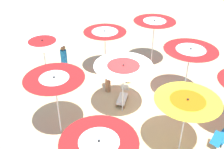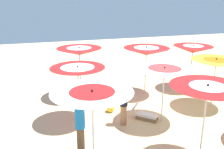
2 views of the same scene
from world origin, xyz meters
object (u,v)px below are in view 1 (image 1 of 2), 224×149
at_px(beach_umbrella_0, 43,45).
at_px(beach_umbrella_3, 105,34).
at_px(beach_umbrella_4, 123,70).
at_px(beachgoer_1, 108,75).
at_px(beach_umbrella_1, 55,82).
at_px(beachgoer_0, 64,62).
at_px(beach_umbrella_7, 190,53).
at_px(lounger_1, 222,137).
at_px(beach_umbrella_6, 154,24).
at_px(beach_ball, 128,79).
at_px(lounger_0, 123,97).
at_px(beach_umbrella_2, 99,146).
at_px(beach_umbrella_5, 187,104).

relative_size(beach_umbrella_0, beach_umbrella_3, 1.07).
height_order(beach_umbrella_4, beachgoer_1, beach_umbrella_4).
distance_m(beach_umbrella_1, beachgoer_0, 3.78).
xyz_separation_m(beach_umbrella_4, beach_umbrella_7, (-0.54, -2.80, 0.20)).
bearing_deg(lounger_1, beach_umbrella_1, 130.69).
distance_m(beach_umbrella_6, beach_umbrella_7, 3.15).
relative_size(beach_umbrella_1, beach_umbrella_6, 0.99).
relative_size(beachgoer_0, beach_ball, 5.32).
height_order(beach_umbrella_3, lounger_1, beach_umbrella_3).
relative_size(beach_umbrella_3, beach_ball, 6.57).
xyz_separation_m(beach_umbrella_0, beach_umbrella_7, (-3.70, -4.85, 0.02)).
bearing_deg(lounger_0, beachgoer_0, -108.44).
distance_m(beach_umbrella_2, beach_umbrella_4, 3.88).
bearing_deg(beachgoer_0, beach_umbrella_5, -125.62).
xyz_separation_m(lounger_1, beachgoer_1, (4.74, 1.97, 0.66)).
xyz_separation_m(beach_umbrella_6, lounger_0, (-2.01, 3.04, -2.02)).
relative_size(beach_umbrella_6, beach_umbrella_7, 1.02).
distance_m(beach_umbrella_3, beach_umbrella_7, 4.06).
bearing_deg(beach_umbrella_0, beach_umbrella_4, -147.14).
xyz_separation_m(beach_umbrella_5, beach_ball, (4.42, -0.75, -1.80)).
bearing_deg(lounger_0, beachgoer_1, -125.31).
height_order(beach_umbrella_3, beach_umbrella_4, beach_umbrella_3).
relative_size(beach_umbrella_1, lounger_0, 2.39).
bearing_deg(beach_umbrella_1, beach_umbrella_7, -96.99).
bearing_deg(lounger_0, beach_umbrella_7, 110.22).
relative_size(beach_umbrella_0, lounger_1, 2.03).
height_order(beach_umbrella_1, beach_umbrella_5, beach_umbrella_1).
xyz_separation_m(beach_umbrella_1, beach_umbrella_4, (-0.13, -2.62, -0.27)).
bearing_deg(beach_umbrella_0, beach_umbrella_1, 169.27).
bearing_deg(beach_umbrella_4, beach_umbrella_7, -100.83).
xyz_separation_m(beach_umbrella_1, beach_ball, (1.55, -3.97, -2.06)).
bearing_deg(beach_umbrella_6, beach_umbrella_4, 126.96).
height_order(beach_umbrella_2, beach_umbrella_6, beach_umbrella_6).
bearing_deg(beach_umbrella_4, beachgoer_0, 18.31).
bearing_deg(beach_umbrella_2, beach_umbrella_0, -4.88).
bearing_deg(beach_umbrella_0, beach_umbrella_2, 175.12).
bearing_deg(beach_umbrella_2, beachgoer_0, -13.04).
distance_m(lounger_0, beach_ball, 1.51).
relative_size(beach_umbrella_5, beachgoer_0, 1.20).
distance_m(beach_umbrella_2, beach_ball, 6.29).
bearing_deg(beachgoer_0, beach_umbrella_6, -61.46).
height_order(beach_umbrella_1, beachgoer_1, beach_umbrella_1).
distance_m(beach_umbrella_5, beach_ball, 4.83).
bearing_deg(lounger_1, beach_umbrella_3, 87.15).
bearing_deg(beach_ball, beachgoer_0, 55.69).
distance_m(lounger_1, beach_ball, 4.97).
relative_size(beach_umbrella_4, beachgoer_0, 1.23).
bearing_deg(lounger_1, beach_umbrella_4, 109.47).
bearing_deg(beachgoer_1, beach_umbrella_7, 177.18).
bearing_deg(beach_umbrella_7, beach_umbrella_5, 135.04).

